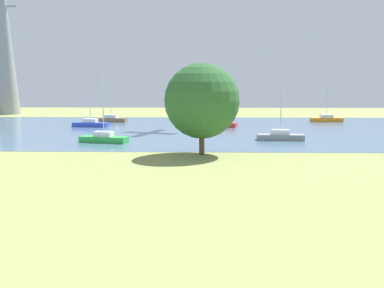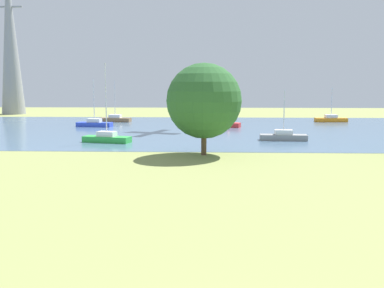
% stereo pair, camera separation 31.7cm
% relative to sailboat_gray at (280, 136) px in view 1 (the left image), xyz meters
% --- Properties ---
extents(ground_plane, '(160.00, 160.00, 0.00)m').
position_rel_sailboat_gray_xyz_m(ground_plane, '(-7.04, -16.49, -0.44)').
color(ground_plane, '#8C9351').
extents(water_surface, '(140.00, 40.00, 0.02)m').
position_rel_sailboat_gray_xyz_m(water_surface, '(-7.04, 11.51, -0.43)').
color(water_surface, slate).
rests_on(water_surface, ground).
extents(sailboat_gray, '(4.86, 1.70, 5.25)m').
position_rel_sailboat_gray_xyz_m(sailboat_gray, '(0.00, 0.00, 0.00)').
color(sailboat_gray, gray).
rests_on(sailboat_gray, water_surface).
extents(sailboat_orange, '(4.87, 1.73, 5.25)m').
position_rel_sailboat_gray_xyz_m(sailboat_orange, '(10.92, 23.23, 0.00)').
color(sailboat_orange, orange).
rests_on(sailboat_orange, water_surface).
extents(sailboat_blue, '(4.96, 2.12, 6.48)m').
position_rel_sailboat_gray_xyz_m(sailboat_blue, '(-23.37, 13.92, 0.01)').
color(sailboat_blue, blue).
rests_on(sailboat_blue, water_surface).
extents(sailboat_red, '(5.03, 2.78, 6.30)m').
position_rel_sailboat_gray_xyz_m(sailboat_red, '(-5.96, 14.22, 0.01)').
color(sailboat_red, red).
rests_on(sailboat_red, water_surface).
extents(sailboat_brown, '(4.95, 2.06, 6.29)m').
position_rel_sailboat_gray_xyz_m(sailboat_brown, '(-22.24, 21.98, 0.01)').
color(sailboat_brown, brown).
rests_on(sailboat_brown, water_surface).
extents(sailboat_green, '(5.02, 2.60, 7.86)m').
position_rel_sailboat_gray_xyz_m(sailboat_green, '(-17.91, -2.36, 0.03)').
color(sailboat_green, green).
rests_on(sailboat_green, water_surface).
extents(tree_west_near, '(6.16, 6.16, 7.54)m').
position_rel_sailboat_gray_xyz_m(tree_west_near, '(-8.09, -9.90, 4.01)').
color(tree_west_near, brown).
rests_on(tree_west_near, ground).
extents(electricity_pylon, '(6.40, 4.40, 28.94)m').
position_rel_sailboat_gray_xyz_m(electricity_pylon, '(-45.65, 39.14, 14.04)').
color(electricity_pylon, gray).
rests_on(electricity_pylon, ground).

